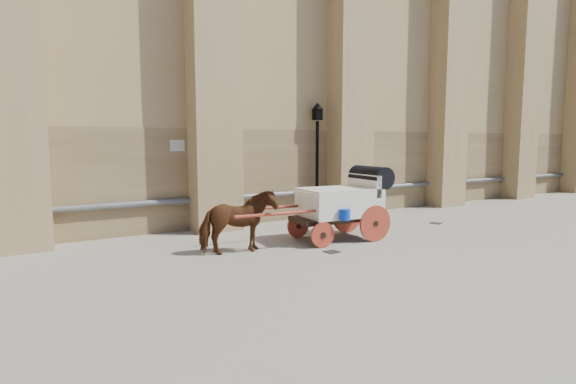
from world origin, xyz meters
TOP-DOWN VIEW (x-y plane):
  - ground at (0.00, 0.00)m, footprint 90.00×90.00m
  - horse at (-1.62, 0.71)m, footprint 1.83×0.95m
  - carriage at (1.51, 0.71)m, footprint 4.52×1.64m
  - street_lamp at (2.68, 3.69)m, footprint 0.37×0.37m
  - drain_grate_near at (0.34, -0.34)m, footprint 0.34×0.34m
  - drain_grate_far at (5.44, 0.97)m, footprint 0.41×0.41m

SIDE VIEW (x-z plane):
  - ground at x=0.00m, z-range 0.00..0.00m
  - drain_grate_near at x=0.34m, z-range 0.00..0.01m
  - drain_grate_far at x=5.44m, z-range 0.00..0.01m
  - horse at x=-1.62m, z-range 0.00..1.49m
  - carriage at x=1.51m, z-range 0.08..2.02m
  - street_lamp at x=2.68m, z-range 0.14..4.04m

